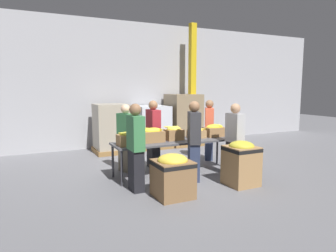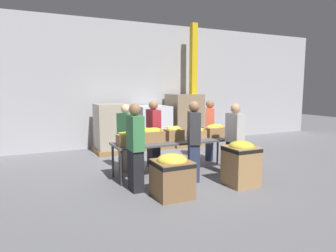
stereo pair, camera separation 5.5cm
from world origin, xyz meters
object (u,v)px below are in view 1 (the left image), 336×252
object	(u,v)px
donation_bin_1	(241,162)
pallet_stack_0	(183,120)
banana_box_0	(129,138)
donation_bin_0	(173,174)
banana_box_3	(197,133)
volunteer_3	(136,148)
volunteer_5	(194,142)
sorting_table	(176,143)
pallet_stack_2	(111,129)
volunteer_0	(126,138)
banana_box_1	(153,135)
banana_box_4	(215,130)
volunteer_1	(235,140)
pallet_stack_1	(152,127)
volunteer_4	(209,130)
support_pillar	(192,85)
volunteer_2	(153,135)
banana_box_2	(174,133)

from	to	relation	value
donation_bin_1	pallet_stack_0	world-z (taller)	pallet_stack_0
banana_box_0	donation_bin_0	world-z (taller)	banana_box_0
banana_box_3	volunteer_3	xyz separation A→B (m)	(-1.76, -0.76, -0.06)
banana_box_0	volunteer_5	distance (m)	1.32
sorting_table	banana_box_0	bearing A→B (deg)	-175.13
pallet_stack_2	volunteer_3	bearing A→B (deg)	-97.51
volunteer_0	banana_box_1	bearing A→B (deg)	12.22
banana_box_4	volunteer_1	size ratio (longest dim) A/B	0.31
sorting_table	banana_box_4	world-z (taller)	banana_box_4
banana_box_3	pallet_stack_1	distance (m)	2.91
volunteer_3	pallet_stack_2	distance (m)	3.49
volunteer_1	volunteer_3	size ratio (longest dim) A/B	0.97
donation_bin_1	pallet_stack_0	xyz separation A→B (m)	(0.98, 4.20, 0.36)
sorting_table	volunteer_0	world-z (taller)	volunteer_0
volunteer_0	donation_bin_1	size ratio (longest dim) A/B	1.75
sorting_table	volunteer_4	world-z (taller)	volunteer_4
volunteer_1	volunteer_3	world-z (taller)	volunteer_3
donation_bin_0	pallet_stack_1	distance (m)	4.45
banana_box_4	donation_bin_1	world-z (taller)	banana_box_4
volunteer_0	donation_bin_0	xyz separation A→B (m)	(0.24, -1.90, -0.36)
support_pillar	volunteer_2	bearing A→B (deg)	-135.93
sorting_table	donation_bin_0	world-z (taller)	donation_bin_0
donation_bin_1	banana_box_3	bearing A→B (deg)	99.28
banana_box_0	volunteer_0	size ratio (longest dim) A/B	0.30
banana_box_1	donation_bin_0	xyz separation A→B (m)	(-0.16, -1.29, -0.50)
sorting_table	banana_box_3	world-z (taller)	banana_box_3
volunteer_5	banana_box_4	bearing A→B (deg)	-32.43
volunteer_1	pallet_stack_2	xyz separation A→B (m)	(-1.77, 3.49, -0.08)
pallet_stack_0	pallet_stack_2	size ratio (longest dim) A/B	1.18
pallet_stack_2	banana_box_2	bearing A→B (deg)	-75.31
pallet_stack_1	banana_box_2	bearing A→B (deg)	-102.78
volunteer_5	pallet_stack_1	distance (m)	3.62
volunteer_5	donation_bin_0	size ratio (longest dim) A/B	2.14
banana_box_3	donation_bin_0	size ratio (longest dim) A/B	0.51
donation_bin_0	pallet_stack_2	bearing A→B (deg)	90.21
volunteer_1	volunteer_4	xyz separation A→B (m)	(0.34, 1.50, 0.01)
banana_box_1	banana_box_2	distance (m)	0.54
banana_box_1	volunteer_5	world-z (taller)	volunteer_5
volunteer_1	donation_bin_0	world-z (taller)	volunteer_1
banana_box_2	banana_box_4	world-z (taller)	banana_box_2
banana_box_0	banana_box_3	world-z (taller)	banana_box_0
sorting_table	pallet_stack_1	bearing A→B (deg)	77.72
banana_box_4	pallet_stack_0	world-z (taller)	pallet_stack_0
volunteer_0	volunteer_2	xyz separation A→B (m)	(0.69, 0.03, 0.03)
volunteer_4	pallet_stack_2	size ratio (longest dim) A/B	1.11
support_pillar	pallet_stack_2	size ratio (longest dim) A/B	2.80
volunteer_3	pallet_stack_0	size ratio (longest dim) A/B	0.96
banana_box_1	volunteer_4	size ratio (longest dim) A/B	0.30
banana_box_0	volunteer_1	xyz separation A→B (m)	(2.16, -0.62, -0.11)
banana_box_4	banana_box_0	bearing A→B (deg)	-175.05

